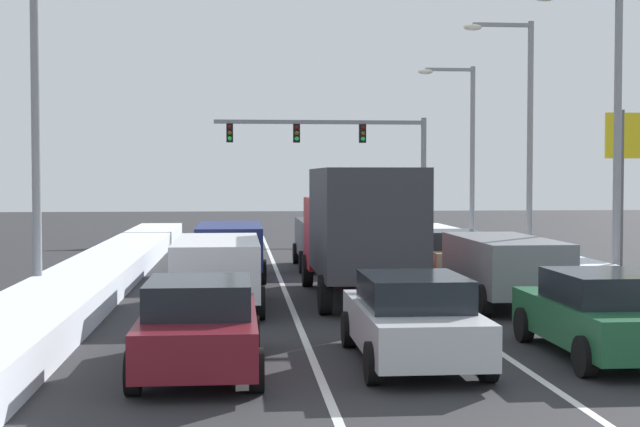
{
  "coord_description": "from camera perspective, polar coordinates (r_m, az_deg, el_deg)",
  "views": [
    {
      "loc": [
        -2.97,
        -8.19,
        3.16
      ],
      "look_at": [
        0.52,
        31.0,
        1.57
      ],
      "focal_mm": 51.45,
      "sensor_mm": 36.0,
      "label": 1
    }
  ],
  "objects": [
    {
      "name": "suv_navy_left_lane_third",
      "position": [
        28.53,
        -5.65,
        -2.01
      ],
      "size": [
        2.16,
        4.9,
        1.67
      ],
      "color": "navy",
      "rests_on": "ground"
    },
    {
      "name": "lane_stripe_between_center_lane_and_left_lane",
      "position": [
        27.71,
        -2.44,
        -4.23
      ],
      "size": [
        0.14,
        42.49,
        0.01
      ],
      "primitive_type": "cube",
      "color": "silver",
      "rests_on": "ground"
    },
    {
      "name": "snow_bank_left_shoulder",
      "position": [
        27.94,
        -13.39,
        -3.52
      ],
      "size": [
        2.1,
        42.49,
        0.71
      ],
      "primitive_type": "cube",
      "color": "silver",
      "rests_on": "ground"
    },
    {
      "name": "street_lamp_right_mid",
      "position": [
        34.97,
        12.41,
        5.73
      ],
      "size": [
        2.66,
        0.36,
        8.91
      ],
      "color": "gray",
      "rests_on": "ground"
    },
    {
      "name": "sedan_silver_center_lane_nearest",
      "position": [
        15.63,
        5.75,
        -6.51
      ],
      "size": [
        2.0,
        4.5,
        1.51
      ],
      "color": "#B7BABF",
      "rests_on": "ground"
    },
    {
      "name": "box_truck_center_lane_second",
      "position": [
        23.42,
        2.5,
        -0.77
      ],
      "size": [
        2.53,
        7.2,
        3.36
      ],
      "color": "maroon",
      "rests_on": "ground"
    },
    {
      "name": "suv_white_left_lane_second",
      "position": [
        21.93,
        -6.4,
        -3.31
      ],
      "size": [
        2.16,
        4.9,
        1.67
      ],
      "color": "silver",
      "rests_on": "ground"
    },
    {
      "name": "street_lamp_right_near",
      "position": [
        27.72,
        17.37,
        6.16
      ],
      "size": [
        2.66,
        0.36,
        8.52
      ],
      "color": "gray",
      "rests_on": "ground"
    },
    {
      "name": "street_lamp_left_mid",
      "position": [
        23.71,
        -16.53,
        8.09
      ],
      "size": [
        2.66,
        0.36,
        9.5
      ],
      "color": "gray",
      "rests_on": "ground"
    },
    {
      "name": "snow_bank_right_shoulder",
      "position": [
        29.39,
        14.79,
        -3.3
      ],
      "size": [
        1.57,
        42.49,
        0.65
      ],
      "primitive_type": "cube",
      "color": "silver",
      "rests_on": "ground"
    },
    {
      "name": "suv_charcoal_center_lane_third",
      "position": [
        31.67,
        0.45,
        -1.57
      ],
      "size": [
        2.16,
        4.9,
        1.67
      ],
      "color": "#38383D",
      "rests_on": "ground"
    },
    {
      "name": "street_lamp_right_far",
      "position": [
        42.32,
        8.99,
        4.62
      ],
      "size": [
        2.66,
        0.36,
        8.16
      ],
      "color": "gray",
      "rests_on": "ground"
    },
    {
      "name": "ground_plane",
      "position": [
        24.03,
        2.06,
        -5.24
      ],
      "size": [
        120.0,
        120.0,
        0.0
      ],
      "primitive_type": "plane",
      "color": "#28282B"
    },
    {
      "name": "sedan_tan_right_lane_third",
      "position": [
        28.39,
        8.12,
        -2.55
      ],
      "size": [
        2.0,
        4.5,
        1.51
      ],
      "color": "#937F60",
      "rests_on": "ground"
    },
    {
      "name": "suv_gray_right_lane_second",
      "position": [
        22.79,
        11.36,
        -3.13
      ],
      "size": [
        2.16,
        4.9,
        1.67
      ],
      "color": "slate",
      "rests_on": "ground"
    },
    {
      "name": "lane_stripe_between_right_lane_and_center_lane",
      "position": [
        28.07,
        4.53,
        -4.15
      ],
      "size": [
        0.14,
        42.49,
        0.01
      ],
      "primitive_type": "cube",
      "color": "silver",
      "rests_on": "ground"
    },
    {
      "name": "sedan_maroon_left_lane_nearest",
      "position": [
        15.02,
        -7.51,
        -6.89
      ],
      "size": [
        2.0,
        4.5,
        1.51
      ],
      "color": "maroon",
      "rests_on": "ground"
    },
    {
      "name": "sedan_green_right_lane_nearest",
      "position": [
        16.79,
        17.15,
        -5.99
      ],
      "size": [
        2.0,
        4.5,
        1.51
      ],
      "color": "#1E5633",
      "rests_on": "ground"
    },
    {
      "name": "traffic_light_gantry",
      "position": [
        47.18,
        1.91,
        4.22
      ],
      "size": [
        10.94,
        0.47,
        6.2
      ],
      "color": "slate",
      "rests_on": "ground"
    }
  ]
}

